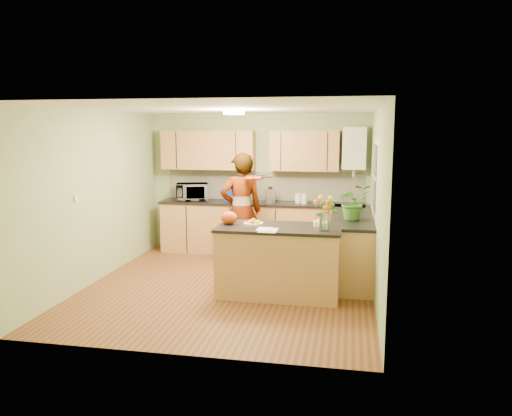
# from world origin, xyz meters

# --- Properties ---
(floor) EXTENTS (4.50, 4.50, 0.00)m
(floor) POSITION_xyz_m (0.00, 0.00, 0.00)
(floor) COLOR #5C2F1A
(floor) RESTS_ON ground
(ceiling) EXTENTS (4.00, 4.50, 0.02)m
(ceiling) POSITION_xyz_m (0.00, 0.00, 2.50)
(ceiling) COLOR white
(ceiling) RESTS_ON wall_back
(wall_back) EXTENTS (4.00, 0.02, 2.50)m
(wall_back) POSITION_xyz_m (0.00, 2.25, 1.25)
(wall_back) COLOR #94B07D
(wall_back) RESTS_ON floor
(wall_front) EXTENTS (4.00, 0.02, 2.50)m
(wall_front) POSITION_xyz_m (0.00, -2.25, 1.25)
(wall_front) COLOR #94B07D
(wall_front) RESTS_ON floor
(wall_left) EXTENTS (0.02, 4.50, 2.50)m
(wall_left) POSITION_xyz_m (-2.00, 0.00, 1.25)
(wall_left) COLOR #94B07D
(wall_left) RESTS_ON floor
(wall_right) EXTENTS (0.02, 4.50, 2.50)m
(wall_right) POSITION_xyz_m (2.00, 0.00, 1.25)
(wall_right) COLOR #94B07D
(wall_right) RESTS_ON floor
(back_counter) EXTENTS (3.64, 0.62, 0.94)m
(back_counter) POSITION_xyz_m (0.10, 1.95, 0.47)
(back_counter) COLOR #B48248
(back_counter) RESTS_ON floor
(right_counter) EXTENTS (0.62, 2.24, 0.94)m
(right_counter) POSITION_xyz_m (1.70, 0.85, 0.47)
(right_counter) COLOR #B48248
(right_counter) RESTS_ON floor
(splashback) EXTENTS (3.60, 0.02, 0.52)m
(splashback) POSITION_xyz_m (0.10, 2.23, 1.20)
(splashback) COLOR white
(splashback) RESTS_ON back_counter
(upper_cabinets) EXTENTS (3.20, 0.34, 0.70)m
(upper_cabinets) POSITION_xyz_m (-0.18, 2.08, 1.85)
(upper_cabinets) COLOR #B48248
(upper_cabinets) RESTS_ON wall_back
(boiler) EXTENTS (0.40, 0.30, 0.86)m
(boiler) POSITION_xyz_m (1.70, 2.09, 1.90)
(boiler) COLOR white
(boiler) RESTS_ON wall_back
(window_right) EXTENTS (0.01, 1.30, 1.05)m
(window_right) POSITION_xyz_m (1.99, 0.60, 1.55)
(window_right) COLOR white
(window_right) RESTS_ON wall_right
(light_switch) EXTENTS (0.02, 0.09, 0.09)m
(light_switch) POSITION_xyz_m (-1.99, -0.60, 1.30)
(light_switch) COLOR white
(light_switch) RESTS_ON wall_left
(ceiling_lamp) EXTENTS (0.30, 0.30, 0.07)m
(ceiling_lamp) POSITION_xyz_m (0.00, 0.30, 2.46)
(ceiling_lamp) COLOR #FFEABF
(ceiling_lamp) RESTS_ON ceiling
(peninsula_island) EXTENTS (1.64, 0.84, 0.94)m
(peninsula_island) POSITION_xyz_m (0.73, -0.23, 0.47)
(peninsula_island) COLOR #B48248
(peninsula_island) RESTS_ON floor
(fruit_dish) EXTENTS (0.26, 0.26, 0.09)m
(fruit_dish) POSITION_xyz_m (0.38, -0.23, 0.98)
(fruit_dish) COLOR #FBEDC9
(fruit_dish) RESTS_ON peninsula_island
(orange_bowl) EXTENTS (0.21, 0.21, 0.12)m
(orange_bowl) POSITION_xyz_m (1.28, -0.08, 0.99)
(orange_bowl) COLOR #FBEDC9
(orange_bowl) RESTS_ON peninsula_island
(flower_vase) EXTENTS (0.28, 0.28, 0.51)m
(flower_vase) POSITION_xyz_m (1.33, -0.41, 1.28)
(flower_vase) COLOR silver
(flower_vase) RESTS_ON peninsula_island
(orange_bag) EXTENTS (0.29, 0.27, 0.17)m
(orange_bag) POSITION_xyz_m (0.03, -0.18, 1.03)
(orange_bag) COLOR #E04312
(orange_bag) RESTS_ON peninsula_island
(papers) EXTENTS (0.23, 0.31, 0.01)m
(papers) POSITION_xyz_m (0.63, -0.53, 0.95)
(papers) COLOR white
(papers) RESTS_ON peninsula_island
(violinist) EXTENTS (0.80, 0.69, 1.86)m
(violinist) POSITION_xyz_m (-0.05, 0.98, 0.93)
(violinist) COLOR #D7A684
(violinist) RESTS_ON floor
(violin) EXTENTS (0.64, 0.55, 0.16)m
(violin) POSITION_xyz_m (0.15, 0.76, 1.49)
(violin) COLOR #511A05
(violin) RESTS_ON violinist
(microwave) EXTENTS (0.65, 0.53, 0.31)m
(microwave) POSITION_xyz_m (-1.17, 1.92, 1.10)
(microwave) COLOR white
(microwave) RESTS_ON back_counter
(blue_box) EXTENTS (0.29, 0.23, 0.21)m
(blue_box) POSITION_xyz_m (-0.42, 1.95, 1.05)
(blue_box) COLOR navy
(blue_box) RESTS_ON back_counter
(kettle) EXTENTS (0.17, 0.17, 0.33)m
(kettle) POSITION_xyz_m (0.27, 1.94, 1.07)
(kettle) COLOR silver
(kettle) RESTS_ON back_counter
(jar_cream) EXTENTS (0.11, 0.11, 0.17)m
(jar_cream) POSITION_xyz_m (0.76, 1.97, 1.02)
(jar_cream) COLOR #FBEDC9
(jar_cream) RESTS_ON back_counter
(jar_white) EXTENTS (0.14, 0.14, 0.17)m
(jar_white) POSITION_xyz_m (0.87, 1.91, 1.02)
(jar_white) COLOR white
(jar_white) RESTS_ON back_counter
(potted_plant) EXTENTS (0.58, 0.54, 0.51)m
(potted_plant) POSITION_xyz_m (1.70, 0.46, 1.20)
(potted_plant) COLOR #387527
(potted_plant) RESTS_ON right_counter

